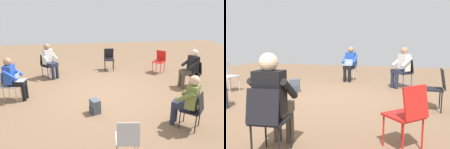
# 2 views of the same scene
# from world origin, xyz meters

# --- Properties ---
(ground_plane) EXTENTS (16.25, 16.25, 0.00)m
(ground_plane) POSITION_xyz_m (0.00, 0.00, 0.00)
(ground_plane) COLOR brown
(chair_northwest) EXTENTS (0.58, 0.58, 0.85)m
(chair_northwest) POSITION_xyz_m (-1.87, 2.33, 0.50)
(chair_northwest) COLOR red
(chair_northwest) RESTS_ON ground
(chair_west) EXTENTS (0.46, 0.42, 0.85)m
(chair_west) POSITION_xyz_m (-2.47, 0.42, 0.50)
(chair_west) COLOR black
(chair_west) RESTS_ON ground
(chair_southwest) EXTENTS (0.59, 0.58, 0.85)m
(chair_southwest) POSITION_xyz_m (-1.93, -1.94, 0.50)
(chair_southwest) COLOR black
(chair_southwest) RESTS_ON ground
(chair_east) EXTENTS (0.48, 0.44, 0.85)m
(chair_east) POSITION_xyz_m (2.91, 0.07, 0.50)
(chair_east) COLOR #B7B7BC
(chair_east) RESTS_ON ground
(chair_northeast) EXTENTS (0.58, 0.59, 0.85)m
(chair_northeast) POSITION_xyz_m (2.07, 1.73, 0.50)
(chair_northeast) COLOR black
(chair_northeast) RESTS_ON ground
(chair_south) EXTENTS (0.45, 0.48, 0.85)m
(chair_south) POSITION_xyz_m (-0.05, -2.74, 0.50)
(chair_south) COLOR #B7B7BC
(chair_south) RESTS_ON ground
(chair_north) EXTENTS (0.44, 0.48, 0.85)m
(chair_north) POSITION_xyz_m (-0.29, 2.94, 0.50)
(chair_north) COLOR black
(chair_north) RESTS_ON ground
(person_with_laptop) EXTENTS (0.53, 0.56, 1.24)m
(person_with_laptop) POSITION_xyz_m (-0.03, -2.57, 0.69)
(person_with_laptop) COLOR black
(person_with_laptop) RESTS_ON ground
(person_in_white) EXTENTS (0.63, 0.63, 1.24)m
(person_in_white) POSITION_xyz_m (-1.81, -1.82, 0.69)
(person_in_white) COLOR #23283D
(person_in_white) RESTS_ON ground
(person_in_black) EXTENTS (0.53, 0.55, 1.24)m
(person_in_black) POSITION_xyz_m (-0.27, 2.78, 0.69)
(person_in_black) COLOR #4C4233
(person_in_black) RESTS_ON ground
(person_in_olive) EXTENTS (0.63, 0.63, 1.24)m
(person_in_olive) POSITION_xyz_m (1.95, 1.61, 0.69)
(person_in_olive) COLOR #23283D
(person_in_olive) RESTS_ON ground
(backpack_near_laptop_user) EXTENTS (0.33, 0.30, 0.36)m
(backpack_near_laptop_user) POSITION_xyz_m (1.06, -0.38, 0.16)
(backpack_near_laptop_user) COLOR #475160
(backpack_near_laptop_user) RESTS_ON ground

